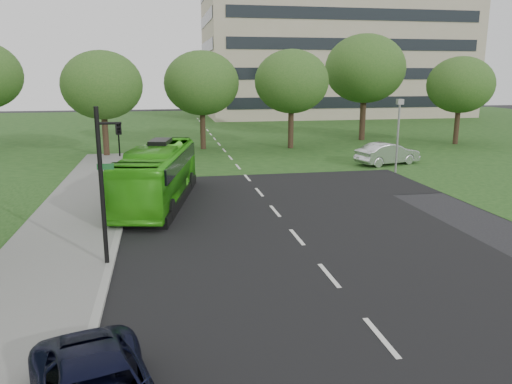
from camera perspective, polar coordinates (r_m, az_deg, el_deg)
ground at (r=18.44m, az=6.33°, el=-7.12°), size 160.00×160.00×0.00m
street_surfaces at (r=40.06m, az=-3.63°, el=4.11°), size 120.00×120.00×0.15m
office_building at (r=83.24m, az=8.86°, el=17.35°), size 40.10×20.10×25.00m
tree_park_a at (r=41.17m, az=-17.19°, el=11.58°), size 6.20×6.20×8.24m
tree_park_b at (r=43.83m, az=-6.23°, el=12.26°), size 6.41×6.41×8.40m
tree_park_c at (r=44.25m, az=4.09°, el=12.47°), size 6.43×6.43×8.54m
tree_park_d at (r=50.92m, az=12.35°, el=13.60°), size 7.74×7.74×10.24m
tree_park_e at (r=50.40m, az=22.33°, el=11.25°), size 6.02×6.02×8.03m
bus at (r=25.77m, az=-11.19°, el=1.95°), size 4.43×10.68×2.90m
sedan at (r=37.55m, az=14.81°, el=4.26°), size 5.10×2.95×1.59m
traffic_light at (r=17.09m, az=-16.75°, el=1.85°), size 0.88×0.26×5.42m
camera_pole at (r=34.10m, az=15.97°, el=7.28°), size 0.44×0.40×4.85m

